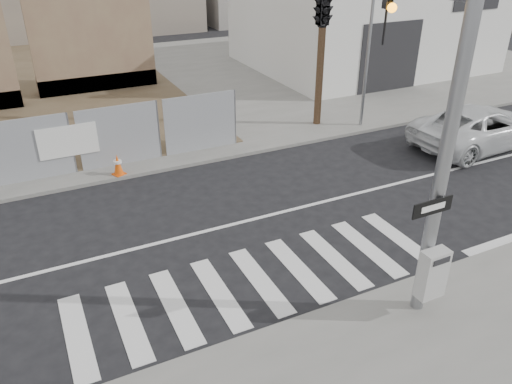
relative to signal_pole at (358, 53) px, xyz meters
name	(u,v)px	position (x,y,z in m)	size (l,w,h in m)	color
ground	(219,228)	(-2.49, 2.05, -4.78)	(100.00, 100.00, 0.00)	black
sidewalk_far	(111,91)	(-2.49, 16.05, -4.72)	(50.00, 20.00, 0.12)	slate
signal_pole	(358,53)	(0.00, 0.00, 0.00)	(0.96, 5.87, 7.00)	gray
far_signal_pole	(369,38)	(5.51, 6.65, -1.30)	(0.16, 0.20, 5.60)	gray
concrete_wall_right	(90,20)	(-2.99, 16.13, -1.40)	(5.50, 1.30, 8.00)	brown
auto_shop	(362,21)	(11.50, 15.01, -2.25)	(12.00, 10.20, 5.95)	silver
suv	(480,127)	(8.18, 3.20, -4.03)	(2.48, 5.38, 1.50)	silver
traffic_cone_d	(118,165)	(-4.21, 6.27, -4.33)	(0.46, 0.46, 0.68)	#E8520C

